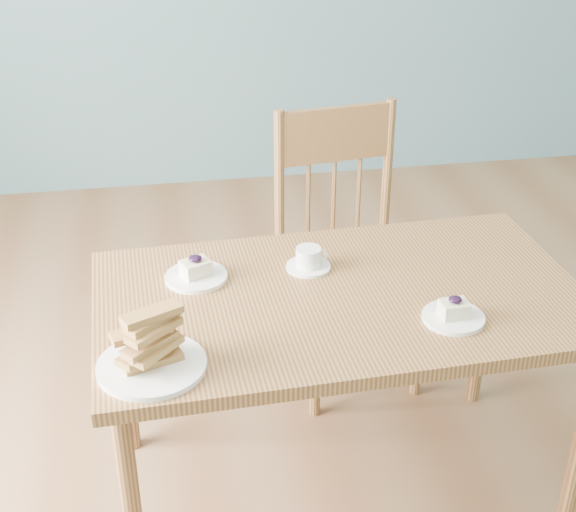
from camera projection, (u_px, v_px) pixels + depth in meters
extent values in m
cube|color=#8C6341|center=(406.00, 504.00, 2.35)|extent=(5.00, 5.00, 0.01)
cube|color=#A3743E|center=(340.00, 299.00, 2.09)|extent=(1.29, 0.77, 0.04)
cylinder|color=#A3743E|center=(124.00, 364.00, 2.41)|extent=(0.05, 0.05, 0.64)
cylinder|color=#A3743E|center=(483.00, 320.00, 2.62)|extent=(0.05, 0.05, 0.64)
cube|color=#A3743E|center=(352.00, 266.00, 2.69)|extent=(0.48, 0.47, 0.04)
cylinder|color=#A3743E|center=(316.00, 362.00, 2.60)|extent=(0.04, 0.04, 0.42)
cylinder|color=#A3743E|center=(419.00, 342.00, 2.70)|extent=(0.04, 0.04, 0.42)
cylinder|color=#A3743E|center=(284.00, 307.00, 2.90)|extent=(0.04, 0.04, 0.42)
cylinder|color=#A3743E|center=(378.00, 291.00, 3.00)|extent=(0.04, 0.04, 0.42)
cylinder|color=#A3743E|center=(279.00, 180.00, 2.67)|extent=(0.03, 0.03, 0.48)
cylinder|color=#A3743E|center=(388.00, 167.00, 2.77)|extent=(0.03, 0.03, 0.48)
cube|color=#A3743E|center=(336.00, 134.00, 2.65)|extent=(0.37, 0.07, 0.19)
cylinder|color=#A3743E|center=(308.00, 203.00, 2.74)|extent=(0.01, 0.01, 0.29)
cylinder|color=#A3743E|center=(334.00, 200.00, 2.77)|extent=(0.01, 0.01, 0.29)
cylinder|color=#A3743E|center=(359.00, 196.00, 2.79)|extent=(0.01, 0.01, 0.29)
cylinder|color=white|center=(453.00, 318.00, 1.97)|extent=(0.15, 0.15, 0.01)
cube|color=beige|center=(454.00, 309.00, 1.96)|extent=(0.07, 0.06, 0.04)
ellipsoid|color=black|center=(455.00, 300.00, 1.94)|extent=(0.03, 0.03, 0.01)
sphere|color=black|center=(458.00, 299.00, 1.95)|extent=(0.01, 0.01, 0.01)
sphere|color=black|center=(451.00, 299.00, 1.95)|extent=(0.01, 0.01, 0.01)
sphere|color=black|center=(458.00, 302.00, 1.94)|extent=(0.01, 0.01, 0.01)
cylinder|color=white|center=(196.00, 277.00, 2.14)|extent=(0.17, 0.17, 0.01)
cube|color=beige|center=(196.00, 268.00, 2.13)|extent=(0.09, 0.08, 0.04)
ellipsoid|color=black|center=(195.00, 258.00, 2.12)|extent=(0.04, 0.04, 0.02)
sphere|color=black|center=(199.00, 258.00, 2.12)|extent=(0.01, 0.01, 0.01)
sphere|color=black|center=(192.00, 258.00, 2.12)|extent=(0.01, 0.01, 0.01)
sphere|color=black|center=(197.00, 260.00, 2.11)|extent=(0.01, 0.01, 0.01)
cylinder|color=white|center=(308.00, 267.00, 2.20)|extent=(0.12, 0.12, 0.01)
cylinder|color=white|center=(308.00, 257.00, 2.18)|extent=(0.07, 0.07, 0.05)
cylinder|color=#926241|center=(309.00, 250.00, 2.17)|extent=(0.06, 0.06, 0.00)
torus|color=white|center=(321.00, 255.00, 2.19)|extent=(0.04, 0.01, 0.04)
cylinder|color=white|center=(152.00, 366.00, 1.79)|extent=(0.25, 0.25, 0.01)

